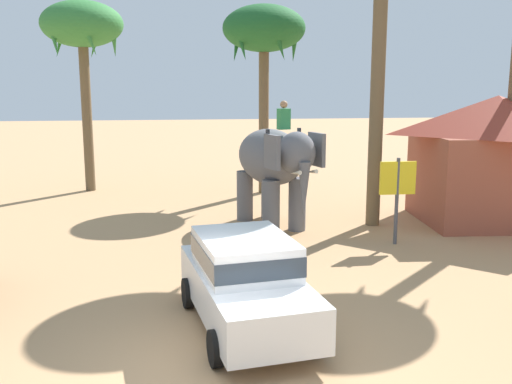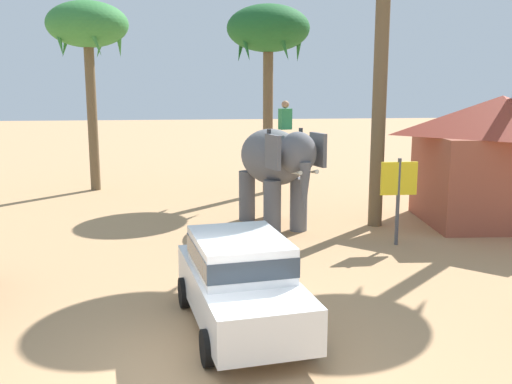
# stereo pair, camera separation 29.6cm
# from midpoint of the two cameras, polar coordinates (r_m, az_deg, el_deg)

# --- Properties ---
(ground_plane) EXTENTS (120.00, 120.00, 0.00)m
(ground_plane) POSITION_cam_midpoint_polar(r_m,az_deg,el_deg) (9.67, -3.84, -16.57)
(ground_plane) COLOR tan
(car_sedan_foreground) EXTENTS (2.35, 4.31, 1.70)m
(car_sedan_foreground) POSITION_cam_midpoint_polar(r_m,az_deg,el_deg) (10.66, -1.83, -8.45)
(car_sedan_foreground) COLOR white
(car_sedan_foreground) RESTS_ON ground
(elephant_with_mahout) EXTENTS (2.58, 4.02, 3.88)m
(elephant_with_mahout) POSITION_cam_midpoint_polar(r_m,az_deg,el_deg) (17.74, 1.28, 2.85)
(elephant_with_mahout) COLOR slate
(elephant_with_mahout) RESTS_ON ground
(palm_tree_left_of_road) EXTENTS (3.20, 3.20, 7.33)m
(palm_tree_left_of_road) POSITION_cam_midpoint_polar(r_m,az_deg,el_deg) (23.29, 0.40, 15.23)
(palm_tree_left_of_road) COLOR brown
(palm_tree_left_of_road) RESTS_ON ground
(palm_tree_far_back) EXTENTS (3.20, 3.20, 7.53)m
(palm_tree_far_back) POSITION_cam_midpoint_polar(r_m,az_deg,el_deg) (24.76, -16.94, 14.96)
(palm_tree_far_back) COLOR brown
(palm_tree_far_back) RESTS_ON ground
(roadside_hut) EXTENTS (5.28, 4.54, 4.00)m
(roadside_hut) POSITION_cam_midpoint_polar(r_m,az_deg,el_deg) (19.83, 21.83, 3.32)
(roadside_hut) COLOR #994C38
(roadside_hut) RESTS_ON ground
(signboard_yellow) EXTENTS (1.00, 0.10, 2.40)m
(signboard_yellow) POSITION_cam_midpoint_polar(r_m,az_deg,el_deg) (16.28, 13.13, 0.78)
(signboard_yellow) COLOR #4C4C51
(signboard_yellow) RESTS_ON ground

